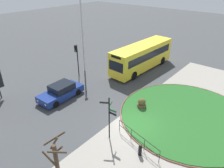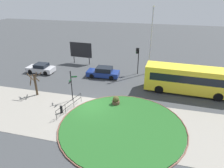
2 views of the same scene
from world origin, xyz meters
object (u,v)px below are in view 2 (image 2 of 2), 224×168
(bus_yellow, at_px, (189,80))
(car_near_lane, at_px, (103,72))
(street_tree_bare, at_px, (35,82))
(signpost_directional, at_px, (71,84))
(billboard_left, at_px, (81,50))
(traffic_light_near, at_px, (138,55))
(car_far_lane, at_px, (41,68))
(bollard_foreground, at_px, (61,109))
(planter_near_signpost, at_px, (116,101))
(lamppost_tall, at_px, (151,39))

(bus_yellow, height_order, car_near_lane, bus_yellow)
(street_tree_bare, bearing_deg, car_near_lane, 50.54)
(signpost_directional, height_order, car_near_lane, signpost_directional)
(bus_yellow, bearing_deg, billboard_left, -20.18)
(street_tree_bare, bearing_deg, traffic_light_near, 42.92)
(billboard_left, bearing_deg, signpost_directional, -69.72)
(car_far_lane, height_order, street_tree_bare, street_tree_bare)
(signpost_directional, relative_size, car_near_lane, 0.77)
(signpost_directional, height_order, bollard_foreground, signpost_directional)
(planter_near_signpost, bearing_deg, street_tree_bare, -179.07)
(bollard_foreground, distance_m, traffic_light_near, 13.72)
(traffic_light_near, height_order, planter_near_signpost, traffic_light_near)
(bus_yellow, height_order, car_far_lane, bus_yellow)
(car_near_lane, bearing_deg, bollard_foreground, 80.32)
(traffic_light_near, distance_m, lamppost_tall, 2.78)
(bus_yellow, bearing_deg, car_far_lane, -1.45)
(bollard_foreground, relative_size, bus_yellow, 0.09)
(car_near_lane, xyz_separation_m, lamppost_tall, (5.97, 2.97, 4.28))
(planter_near_signpost, bearing_deg, bus_yellow, 32.63)
(car_near_lane, xyz_separation_m, car_far_lane, (-9.36, -0.72, -0.04))
(bollard_foreground, height_order, lamppost_tall, lamppost_tall)
(bollard_foreground, bearing_deg, bus_yellow, 32.13)
(signpost_directional, xyz_separation_m, billboard_left, (-3.80, 11.86, 0.21))
(car_far_lane, bearing_deg, car_near_lane, -176.29)
(car_far_lane, height_order, lamppost_tall, lamppost_tall)
(car_near_lane, xyz_separation_m, street_tree_bare, (-5.86, -7.12, 0.91))
(car_far_lane, bearing_deg, planter_near_signpost, 153.35)
(signpost_directional, distance_m, planter_near_signpost, 5.08)
(signpost_directional, height_order, street_tree_bare, signpost_directional)
(bus_yellow, relative_size, traffic_light_near, 2.62)
(planter_near_signpost, bearing_deg, bollard_foreground, -148.65)
(traffic_light_near, height_order, street_tree_bare, traffic_light_near)
(billboard_left, distance_m, planter_near_signpost, 14.54)
(street_tree_bare, bearing_deg, bus_yellow, 16.38)
(signpost_directional, bearing_deg, lamppost_tall, 54.45)
(signpost_directional, relative_size, lamppost_tall, 0.37)
(car_far_lane, bearing_deg, signpost_directional, 140.12)
(billboard_left, relative_size, planter_near_signpost, 3.84)
(car_near_lane, distance_m, lamppost_tall, 7.93)
(lamppost_tall, xyz_separation_m, billboard_left, (-11.12, 1.63, -2.71))
(car_near_lane, height_order, lamppost_tall, lamppost_tall)
(bollard_foreground, distance_m, car_near_lane, 9.99)
(traffic_light_near, xyz_separation_m, street_tree_bare, (-10.19, -9.48, -1.21))
(traffic_light_near, bearing_deg, billboard_left, -29.24)
(car_far_lane, bearing_deg, bollard_foreground, 130.45)
(lamppost_tall, bearing_deg, planter_near_signpost, -104.11)
(car_near_lane, relative_size, planter_near_signpost, 4.63)
(lamppost_tall, relative_size, billboard_left, 2.48)
(lamppost_tall, height_order, planter_near_signpost, lamppost_tall)
(street_tree_bare, bearing_deg, signpost_directional, -1.75)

